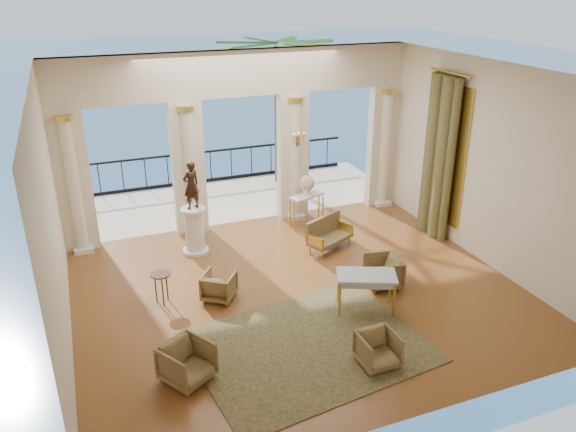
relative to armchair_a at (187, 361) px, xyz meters
name	(u,v)px	position (x,y,z in m)	size (l,w,h in m)	color
floor	(299,292)	(2.75, 1.91, -0.37)	(9.00, 9.00, 0.00)	#4C220E
room_walls	(325,179)	(2.75, 0.79, 2.51)	(9.00, 9.00, 9.00)	white
arcade	(241,129)	(2.75, 5.73, 2.21)	(9.00, 0.56, 4.50)	#F5E5C7
terrace	(225,200)	(2.75, 7.71, -0.42)	(10.00, 3.60, 0.10)	beige
balustrade	(211,169)	(2.75, 9.31, 0.04)	(9.00, 0.06, 1.03)	black
palm_tree	(277,50)	(4.75, 8.51, 3.72)	(2.00, 2.00, 4.50)	#4C3823
sea	(103,88)	(2.75, 61.91, -6.37)	(160.00, 160.00, 0.00)	#225987
curtain	(438,158)	(7.04, 3.41, 1.65)	(0.33, 1.40, 4.09)	#494522
window_frame	(445,154)	(7.22, 3.41, 1.73)	(0.04, 1.60, 3.40)	gold
wall_sconce	(298,140)	(4.15, 5.42, 1.85)	(0.30, 0.11, 0.33)	gold
rug	(308,346)	(2.19, 0.11, -0.36)	(3.99, 3.10, 0.02)	#2B2F19
armchair_a	(187,361)	(0.00, 0.00, 0.00)	(0.72, 0.68, 0.75)	#43341F
armchair_b	(378,348)	(3.09, -0.78, -0.04)	(0.64, 0.60, 0.66)	#43341F
armchair_c	(383,270)	(4.52, 1.51, -0.01)	(0.71, 0.67, 0.73)	#43341F
armchair_d	(219,285)	(1.14, 2.27, -0.06)	(0.62, 0.58, 0.63)	#43341F
settee	(328,234)	(4.18, 3.56, 0.02)	(1.30, 0.96, 0.79)	#43341F
game_table	(366,278)	(3.72, 0.82, 0.33)	(1.30, 1.02, 0.79)	#ABC8DC
pedestal	(195,231)	(1.16, 4.52, 0.17)	(0.62, 0.62, 1.14)	silver
statue	(191,185)	(1.16, 4.52, 1.33)	(0.41, 0.27, 1.13)	black
console_table	(307,200)	(4.23, 4.96, 0.35)	(0.99, 0.64, 0.88)	silver
urn	(307,184)	(4.23, 4.96, 0.81)	(0.40, 0.40, 0.53)	white
side_table	(161,278)	(0.03, 2.55, 0.19)	(0.41, 0.41, 0.66)	black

